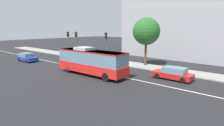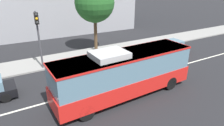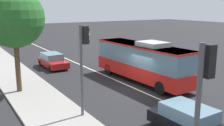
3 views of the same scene
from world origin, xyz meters
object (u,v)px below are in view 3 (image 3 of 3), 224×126
object	(u,v)px
sedan_red	(53,61)
sedan_black	(191,122)
street_tree_kerbside_left	(14,18)
traffic_light_mid_block	(202,98)
traffic_light_far_corner	(84,55)
transit_bus	(142,60)

from	to	relation	value
sedan_red	sedan_black	xyz separation A→B (m)	(-17.53, -0.75, 0.00)
sedan_red	street_tree_kerbside_left	bearing A→B (deg)	-37.03
traffic_light_mid_block	traffic_light_far_corner	distance (m)	7.96
transit_bus	traffic_light_far_corner	xyz separation A→B (m)	(-4.01, 7.25, 1.75)
sedan_black	traffic_light_far_corner	world-z (taller)	traffic_light_far_corner
transit_bus	traffic_light_mid_block	bearing A→B (deg)	146.82
transit_bus	street_tree_kerbside_left	xyz separation A→B (m)	(2.31, 9.43, 3.55)
sedan_black	traffic_light_mid_block	world-z (taller)	traffic_light_mid_block
transit_bus	sedan_red	distance (m)	10.03
traffic_light_far_corner	sedan_black	bearing A→B (deg)	-51.91
sedan_black	traffic_light_far_corner	bearing A→B (deg)	-146.08
traffic_light_far_corner	street_tree_kerbside_left	distance (m)	6.93
sedan_red	traffic_light_mid_block	world-z (taller)	traffic_light_mid_block
transit_bus	traffic_light_mid_block	size ratio (longest dim) A/B	1.94
transit_bus	street_tree_kerbside_left	size ratio (longest dim) A/B	1.35
sedan_black	street_tree_kerbside_left	world-z (taller)	street_tree_kerbside_left
traffic_light_mid_block	street_tree_kerbside_left	size ratio (longest dim) A/B	0.70
sedan_black	traffic_light_mid_block	size ratio (longest dim) A/B	0.87
transit_bus	street_tree_kerbside_left	world-z (taller)	street_tree_kerbside_left
sedan_red	street_tree_kerbside_left	size ratio (longest dim) A/B	0.61
sedan_black	traffic_light_mid_block	xyz separation A→B (m)	(-3.26, 3.42, 2.84)
traffic_light_far_corner	street_tree_kerbside_left	size ratio (longest dim) A/B	0.70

